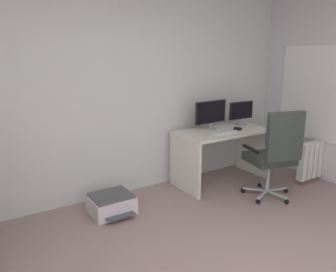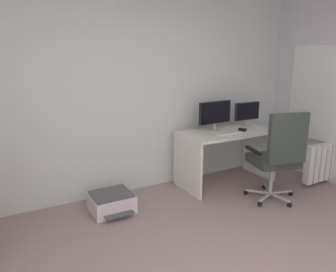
{
  "view_description": "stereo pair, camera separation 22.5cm",
  "coord_description": "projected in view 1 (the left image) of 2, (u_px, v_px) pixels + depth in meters",
  "views": [
    {
      "loc": [
        -1.67,
        -1.31,
        1.8
      ],
      "look_at": [
        0.32,
        1.76,
        0.88
      ],
      "focal_mm": 35.7,
      "sensor_mm": 36.0,
      "label": 1
    },
    {
      "loc": [
        -1.48,
        -1.42,
        1.8
      ],
      "look_at": [
        0.32,
        1.76,
        0.88
      ],
      "focal_mm": 35.7,
      "sensor_mm": 36.0,
      "label": 2
    }
  ],
  "objects": [
    {
      "name": "desk",
      "position": [
        222.0,
        145.0,
        4.68
      ],
      "size": [
        1.32,
        0.67,
        0.76
      ],
      "color": "white",
      "rests_on": "ground"
    },
    {
      "name": "monitor_secondary",
      "position": [
        241.0,
        112.0,
        4.9
      ],
      "size": [
        0.42,
        0.18,
        0.35
      ],
      "color": "#B2B5B7",
      "rests_on": "desk"
    },
    {
      "name": "computer_mouse",
      "position": [
        238.0,
        129.0,
        4.64
      ],
      "size": [
        0.07,
        0.11,
        0.03
      ],
      "primitive_type": "cube",
      "rotation": [
        0.0,
        0.0,
        0.13
      ],
      "color": "black",
      "rests_on": "desk"
    },
    {
      "name": "window_frame",
      "position": [
        329.0,
        95.0,
        4.61
      ],
      "size": [
        0.02,
        1.53,
        1.34
      ],
      "primitive_type": "cube",
      "color": "white"
    },
    {
      "name": "printer",
      "position": [
        111.0,
        204.0,
        3.84
      ],
      "size": [
        0.48,
        0.51,
        0.22
      ],
      "color": "silver",
      "rests_on": "ground"
    },
    {
      "name": "keyboard",
      "position": [
        224.0,
        132.0,
        4.47
      ],
      "size": [
        0.34,
        0.14,
        0.02
      ],
      "primitive_type": "cube",
      "rotation": [
        0.0,
        0.0,
        -0.03
      ],
      "color": "silver",
      "rests_on": "desk"
    },
    {
      "name": "radiator",
      "position": [
        318.0,
        158.0,
        4.79
      ],
      "size": [
        0.78,
        0.1,
        0.53
      ],
      "color": "white",
      "rests_on": "ground"
    },
    {
      "name": "office_chair",
      "position": [
        275.0,
        152.0,
        4.07
      ],
      "size": [
        0.66,
        0.65,
        1.14
      ],
      "color": "#B7BABC",
      "rests_on": "ground"
    },
    {
      "name": "wall_back",
      "position": [
        113.0,
        90.0,
        4.1
      ],
      "size": [
        5.43,
        0.1,
        2.72
      ],
      "primitive_type": "cube",
      "color": "silver",
      "rests_on": "ground"
    },
    {
      "name": "window_pane",
      "position": [
        329.0,
        95.0,
        4.62
      ],
      "size": [
        0.01,
        1.45,
        1.26
      ],
      "primitive_type": "cube",
      "color": "white"
    },
    {
      "name": "monitor_main",
      "position": [
        211.0,
        113.0,
        4.58
      ],
      "size": [
        0.53,
        0.18,
        0.4
      ],
      "color": "#B2B5B7",
      "rests_on": "desk"
    }
  ]
}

